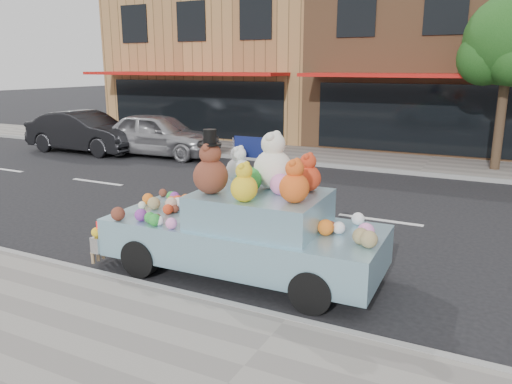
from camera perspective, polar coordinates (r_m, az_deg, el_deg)
The scene contains 10 objects.
ground at distance 10.98m, azimuth 13.98°, elevation -3.15°, with size 120.00×120.00×0.00m, color black.
far_sidewalk at distance 17.20m, azimuth 18.92°, elevation 2.92°, with size 60.00×3.00×0.12m, color gray.
near_kerb at distance 6.51m, azimuth 3.62°, elevation -14.54°, with size 60.00×0.12×0.13m, color gray.
far_kerb at distance 15.74m, azimuth 18.13°, elevation 2.02°, with size 60.00×0.12×0.13m, color gray.
storefront_left at distance 25.37m, azimuth -2.11°, elevation 15.20°, with size 10.00×9.80×7.30m.
storefront_mid at distance 22.35m, azimuth 21.77°, elevation 14.37°, with size 10.00×9.80×7.30m.
street_tree at distance 16.83m, azimuth 27.02°, elevation 14.41°, with size 3.00×2.70×5.22m.
car_silver at distance 18.58m, azimuth -11.07°, elevation 6.48°, with size 1.85×4.60×1.57m, color #9E9EA2.
car_dark at distance 20.10m, azimuth -18.97°, elevation 6.51°, with size 1.64×4.70×1.55m, color black.
art_car at distance 7.73m, azimuth -1.28°, elevation -3.86°, with size 4.53×1.87×2.31m.
Camera 1 is at (2.21, -10.27, 3.19)m, focal length 35.00 mm.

